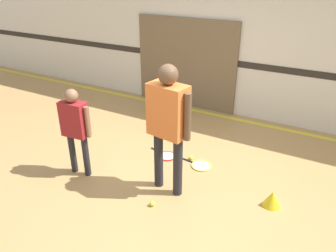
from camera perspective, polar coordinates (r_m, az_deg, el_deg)
name	(u,v)px	position (r m, az deg, el deg)	size (l,w,h in m)	color
ground_plane	(164,182)	(4.56, -0.65, -9.76)	(16.00, 16.00, 0.00)	tan
wall_back	(238,32)	(6.30, 12.08, 15.71)	(16.00, 0.07, 3.20)	silver
wall_panel	(186,63)	(6.76, 3.08, 10.82)	(2.16, 0.05, 1.79)	#756047
floor_stripe	(226,117)	(6.54, 10.10, 1.56)	(14.40, 0.10, 0.01)	yellow
person_instructor	(168,117)	(3.91, 0.00, 1.53)	(0.64, 0.33, 1.70)	#232328
person_student_left	(75,123)	(4.54, -15.89, 0.43)	(0.48, 0.23, 1.27)	#232328
racket_spare_on_floor	(200,165)	(4.92, 5.65, -6.80)	(0.57, 0.35, 0.03)	#C6D838
racket_second_spare	(166,156)	(5.13, -0.29, -5.16)	(0.53, 0.35, 0.03)	red
tennis_ball_near_instructor	(152,204)	(4.16, -2.77, -13.37)	(0.07, 0.07, 0.07)	#CCE038
tennis_ball_by_spare_racket	(191,158)	(5.04, 3.97, -5.55)	(0.07, 0.07, 0.07)	#CCE038
training_cone	(272,199)	(4.31, 17.68, -11.98)	(0.22, 0.22, 0.21)	yellow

